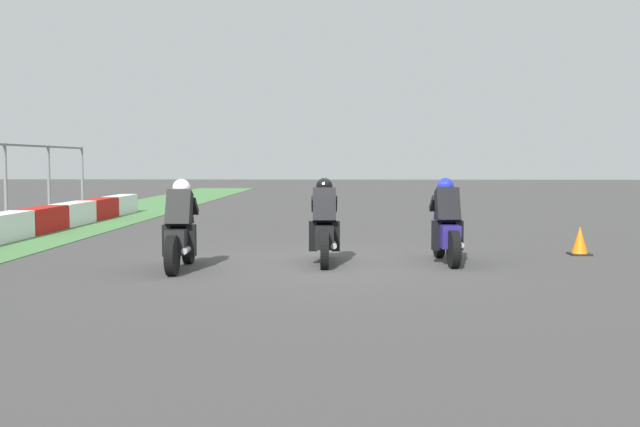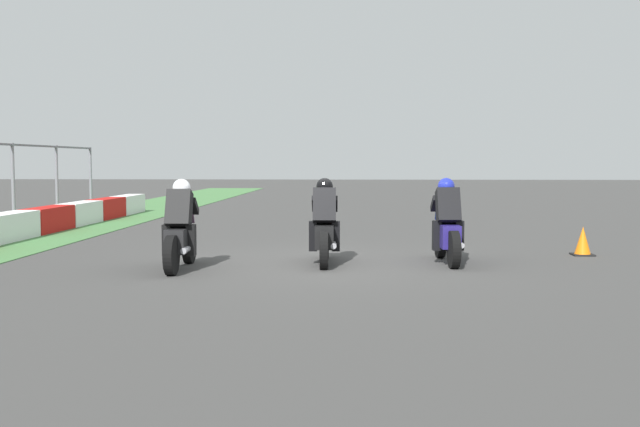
{
  "view_description": "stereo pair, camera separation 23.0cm",
  "coord_description": "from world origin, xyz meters",
  "px_view_note": "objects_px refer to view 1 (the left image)",
  "views": [
    {
      "loc": [
        -12.99,
        -0.37,
        1.81
      ],
      "look_at": [
        -0.16,
        0.06,
        0.9
      ],
      "focal_mm": 41.7,
      "sensor_mm": 36.0,
      "label": 1
    },
    {
      "loc": [
        -12.98,
        -0.6,
        1.81
      ],
      "look_at": [
        -0.16,
        0.06,
        0.9
      ],
      "focal_mm": 41.7,
      "sensor_mm": 36.0,
      "label": 2
    }
  ],
  "objects_px": {
    "rider_lane_b": "(324,228)",
    "rider_lane_c": "(181,232)",
    "rider_lane_a": "(446,228)",
    "traffic_cone": "(580,242)"
  },
  "relations": [
    {
      "from": "rider_lane_b",
      "to": "rider_lane_c",
      "type": "height_order",
      "value": "same"
    },
    {
      "from": "rider_lane_b",
      "to": "rider_lane_c",
      "type": "relative_size",
      "value": 1.0
    },
    {
      "from": "rider_lane_b",
      "to": "rider_lane_c",
      "type": "bearing_deg",
      "value": 106.65
    },
    {
      "from": "rider_lane_a",
      "to": "rider_lane_b",
      "type": "distance_m",
      "value": 2.18
    },
    {
      "from": "rider_lane_c",
      "to": "traffic_cone",
      "type": "bearing_deg",
      "value": -74.76
    },
    {
      "from": "rider_lane_c",
      "to": "rider_lane_a",
      "type": "bearing_deg",
      "value": -79.06
    },
    {
      "from": "rider_lane_a",
      "to": "traffic_cone",
      "type": "distance_m",
      "value": 3.0
    },
    {
      "from": "rider_lane_b",
      "to": "traffic_cone",
      "type": "relative_size",
      "value": 3.69
    },
    {
      "from": "rider_lane_a",
      "to": "rider_lane_c",
      "type": "bearing_deg",
      "value": 99.31
    },
    {
      "from": "rider_lane_a",
      "to": "rider_lane_b",
      "type": "relative_size",
      "value": 1.0
    }
  ]
}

